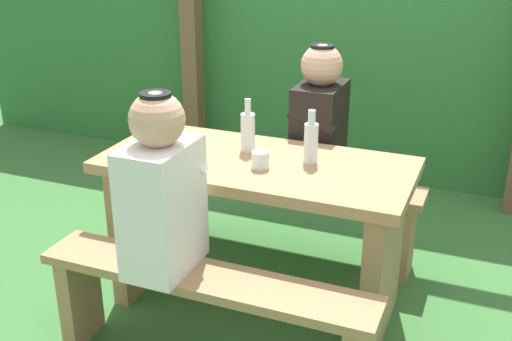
% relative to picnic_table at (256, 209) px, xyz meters
% --- Properties ---
extents(ground_plane, '(12.00, 12.00, 0.00)m').
position_rel_picnic_table_xyz_m(ground_plane, '(0.00, 0.00, -0.51)').
color(ground_plane, '#3B7236').
extents(hedge_backdrop, '(6.40, 1.02, 1.83)m').
position_rel_picnic_table_xyz_m(hedge_backdrop, '(0.00, 2.27, 0.41)').
color(hedge_backdrop, '#2F7233').
rests_on(hedge_backdrop, ground_plane).
extents(pergola_post_left, '(0.12, 0.12, 2.18)m').
position_rel_picnic_table_xyz_m(pergola_post_left, '(-1.14, 1.58, 0.58)').
color(pergola_post_left, brown).
rests_on(pergola_post_left, ground_plane).
extents(picnic_table, '(1.40, 0.64, 0.76)m').
position_rel_picnic_table_xyz_m(picnic_table, '(0.00, 0.00, 0.00)').
color(picnic_table, '#9E7A51').
rests_on(picnic_table, ground_plane).
extents(bench_near, '(1.40, 0.24, 0.47)m').
position_rel_picnic_table_xyz_m(bench_near, '(0.00, -0.54, -0.18)').
color(bench_near, '#9E7A51').
rests_on(bench_near, ground_plane).
extents(bench_far, '(1.40, 0.24, 0.47)m').
position_rel_picnic_table_xyz_m(bench_far, '(0.00, 0.54, -0.18)').
color(bench_far, '#9E7A51').
rests_on(bench_far, ground_plane).
extents(person_white_shirt, '(0.25, 0.35, 0.72)m').
position_rel_picnic_table_xyz_m(person_white_shirt, '(-0.17, -0.53, 0.29)').
color(person_white_shirt, white).
rests_on(person_white_shirt, bench_near).
extents(person_black_coat, '(0.25, 0.35, 0.72)m').
position_rel_picnic_table_xyz_m(person_black_coat, '(0.13, 0.53, 0.29)').
color(person_black_coat, black).
rests_on(person_black_coat, bench_far).
extents(drinking_glass, '(0.08, 0.08, 0.08)m').
position_rel_picnic_table_xyz_m(drinking_glass, '(0.05, -0.08, 0.28)').
color(drinking_glass, silver).
rests_on(drinking_glass, picnic_table).
extents(bottle_left, '(0.07, 0.07, 0.25)m').
position_rel_picnic_table_xyz_m(bottle_left, '(-0.08, 0.10, 0.34)').
color(bottle_left, silver).
rests_on(bottle_left, picnic_table).
extents(bottle_right, '(0.06, 0.06, 0.24)m').
position_rel_picnic_table_xyz_m(bottle_right, '(0.23, 0.07, 0.34)').
color(bottle_right, silver).
rests_on(bottle_right, picnic_table).
extents(cell_phone, '(0.08, 0.14, 0.01)m').
position_rel_picnic_table_xyz_m(cell_phone, '(-0.32, -0.10, 0.25)').
color(cell_phone, black).
rests_on(cell_phone, picnic_table).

